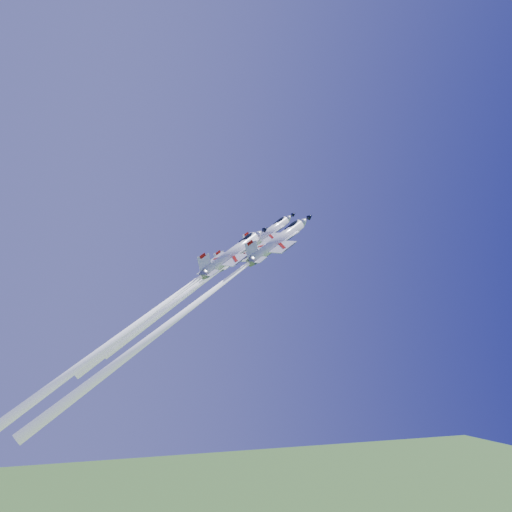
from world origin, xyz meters
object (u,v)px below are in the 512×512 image
object	(u,v)px
jet_lead	(214,274)
jet_slot	(139,322)
jet_right	(193,306)
jet_left	(188,291)

from	to	relation	value
jet_lead	jet_slot	bearing A→B (deg)	-85.05
jet_lead	jet_right	distance (m)	13.12
jet_left	jet_slot	xyz separation A→B (m)	(-10.79, -7.42, -6.58)
jet_lead	jet_right	xyz separation A→B (m)	(-6.48, -8.89, -7.15)
jet_left	jet_right	xyz separation A→B (m)	(-1.85, -11.29, -3.66)
jet_right	jet_slot	xyz separation A→B (m)	(-8.94, 3.87, -2.93)
jet_slot	jet_right	bearing A→B (deg)	53.48
jet_slot	jet_left	bearing A→B (deg)	111.44
jet_left	jet_lead	bearing A→B (deg)	49.48
jet_lead	jet_left	distance (m)	6.28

